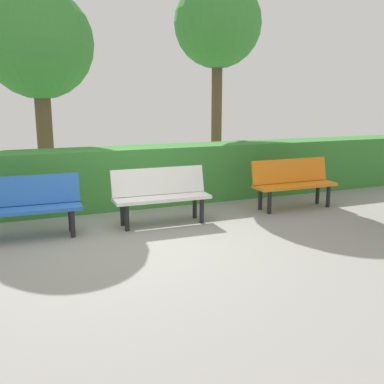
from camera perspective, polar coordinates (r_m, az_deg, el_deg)
The scene contains 7 objects.
ground_plane at distance 5.96m, azimuth -9.71°, elevation -6.80°, with size 16.01×16.01×0.00m, color gray.
bench_orange at distance 7.93m, azimuth 13.06°, elevation 1.41°, with size 1.52×0.47×0.86m.
bench_white at distance 6.77m, azimuth -4.09°, elevation -0.13°, with size 1.50×0.49×0.86m.
bench_blue at distance 6.49m, azimuth -21.28°, elevation -1.48°, with size 1.59×0.52×0.86m.
hedge_row at distance 8.05m, azimuth -6.10°, elevation 2.16°, with size 12.01×0.79×1.06m, color #387F33.
tree_near at distance 10.20m, azimuth 3.37°, elevation 20.89°, with size 1.91×1.91×4.47m.
tree_mid at distance 9.08m, azimuth -19.41°, elevation 17.58°, with size 2.06×2.06×3.95m.
Camera 1 is at (1.14, 5.53, 1.93)m, focal length 40.81 mm.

